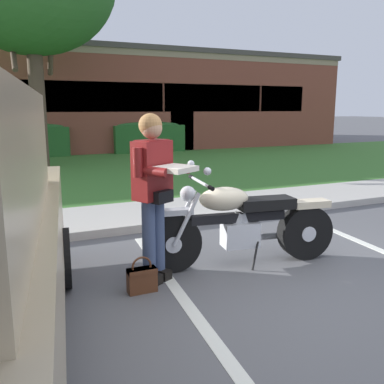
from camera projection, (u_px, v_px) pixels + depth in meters
name	position (u px, v px, depth m)	size (l,w,h in m)	color
ground_plane	(297.00, 298.00, 3.99)	(140.00, 140.00, 0.00)	#565659
curb_strip	(183.00, 222.00, 6.42)	(60.00, 0.20, 0.12)	#B7B2A8
concrete_walk	(163.00, 211.00, 7.19)	(60.00, 1.50, 0.08)	#B7B2A8
grass_lawn	(98.00, 171.00, 11.82)	(60.00, 8.87, 0.06)	#3D752D
stall_stripe_0	(191.00, 309.00, 3.76)	(0.12, 4.40, 0.01)	silver
motorcycle	(249.00, 223.00, 4.78)	(2.24, 0.82, 1.18)	black
rider_person	(154.00, 185.00, 4.21)	(0.59, 0.67, 1.70)	black
handbag	(142.00, 278.00, 4.09)	(0.28, 0.13, 0.36)	#562D19
hedge_left	(30.00, 140.00, 15.02)	(2.62, 0.90, 1.24)	#286028
hedge_center_left	(148.00, 137.00, 16.80)	(2.82, 0.90, 1.24)	#286028
brick_building	(31.00, 101.00, 19.79)	(26.73, 11.22, 4.14)	brown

